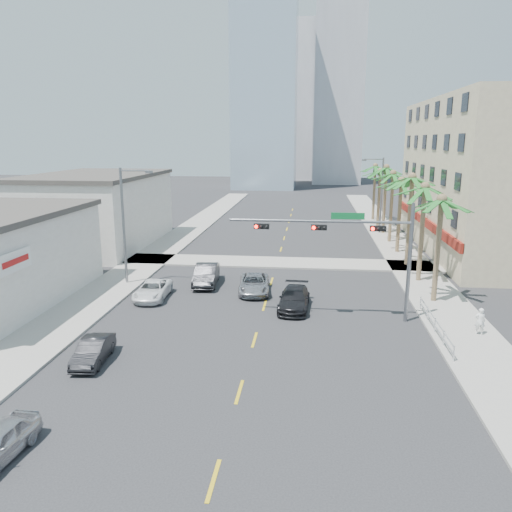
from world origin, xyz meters
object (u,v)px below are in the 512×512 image
Objects in this scene: traffic_signal_mast at (357,241)px; car_lane_right at (294,299)px; pedestrian at (480,321)px; car_lane_left at (206,275)px; car_parked_mid at (93,351)px; car_parked_far at (153,290)px; car_lane_center at (254,284)px.

car_lane_right is at bearing 156.52° from traffic_signal_mast.
car_lane_left is at bearing -21.78° from pedestrian.
car_parked_mid is at bearing -105.84° from car_lane_left.
traffic_signal_mast is 14.79m from car_parked_far.
car_lane_left is at bearing 152.53° from car_lane_center.
car_lane_left is 1.01× the size of car_lane_center.
car_lane_center is at bearing 143.89° from traffic_signal_mast.
car_parked_far is at bearing 168.74° from traffic_signal_mast.
car_lane_center reaches higher than car_parked_far.
car_lane_center is (7.01, 2.23, 0.04)m from car_parked_far.
traffic_signal_mast is 2.50× the size of car_parked_far.
car_lane_center is at bearing -22.76° from pedestrian.
car_lane_center is 1.00× the size of car_lane_right.
car_lane_left is at bearing 148.47° from traffic_signal_mast.
traffic_signal_mast is at bearing -36.30° from car_lane_left.
car_lane_right is at bearing 38.33° from car_parked_mid.
car_lane_left is 8.60m from car_lane_right.
car_lane_right is (10.07, -1.12, 0.07)m from car_parked_far.
traffic_signal_mast is 8.34m from pedestrian.
car_parked_mid is 13.55m from car_lane_right.
car_parked_far reaches higher than car_parked_mid.
pedestrian is at bearing -30.76° from car_lane_left.
traffic_signal_mast is 2.35× the size of car_lane_center.
car_parked_mid is at bearing -123.05° from car_lane_center.
car_parked_mid is at bearing 19.65° from pedestrian.
car_lane_left reaches higher than car_parked_mid.
car_lane_left is at bearing 49.13° from car_parked_far.
car_parked_mid is at bearing -91.12° from car_parked_far.
pedestrian is at bearing -15.48° from car_parked_far.
pedestrian is (17.74, -8.65, 0.15)m from car_lane_left.
car_parked_far is 0.93× the size of car_lane_left.
car_parked_mid is 10.46m from car_parked_far.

